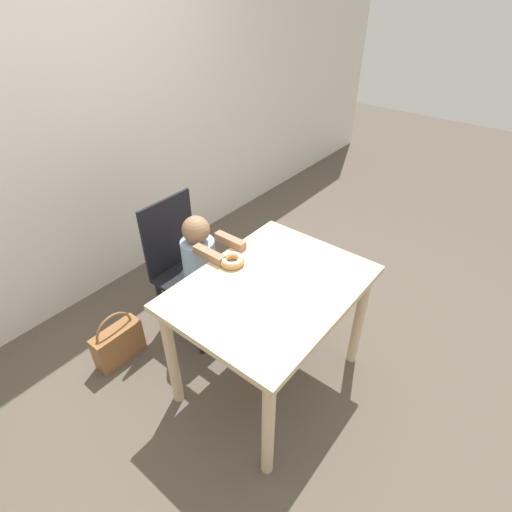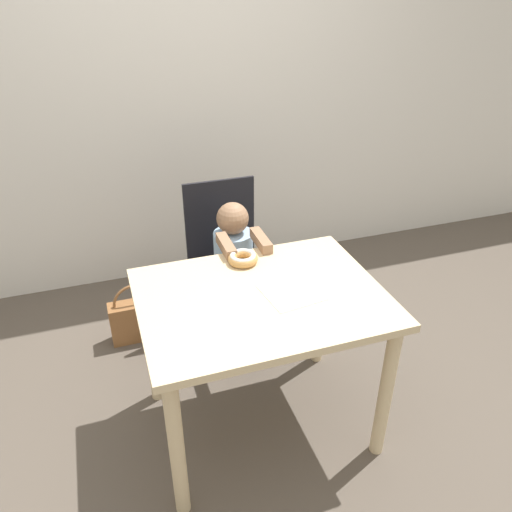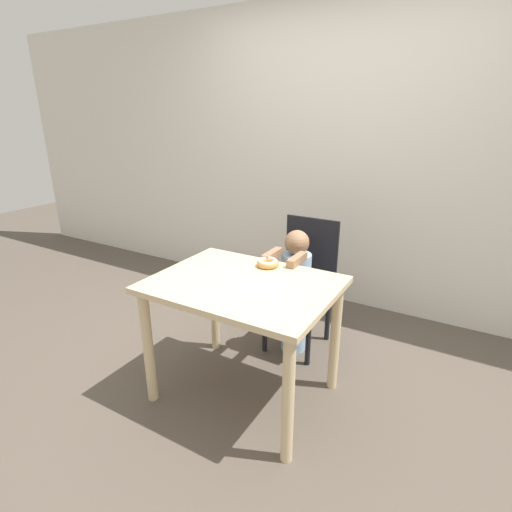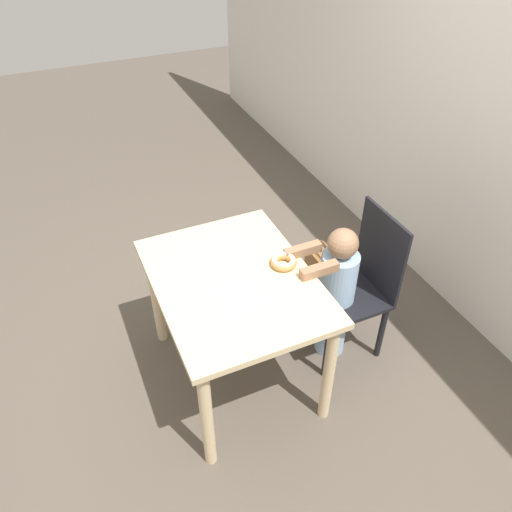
{
  "view_description": "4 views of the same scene",
  "coord_description": "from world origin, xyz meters",
  "px_view_note": "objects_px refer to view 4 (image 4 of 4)",
  "views": [
    {
      "loc": [
        -1.27,
        -0.91,
        2.06
      ],
      "look_at": [
        0.02,
        0.12,
        0.87
      ],
      "focal_mm": 28.0,
      "sensor_mm": 36.0,
      "label": 1
    },
    {
      "loc": [
        -0.57,
        -1.61,
        1.92
      ],
      "look_at": [
        0.02,
        0.12,
        0.87
      ],
      "focal_mm": 35.0,
      "sensor_mm": 36.0,
      "label": 2
    },
    {
      "loc": [
        1.09,
        -1.73,
        1.64
      ],
      "look_at": [
        0.02,
        0.12,
        0.87
      ],
      "focal_mm": 28.0,
      "sensor_mm": 36.0,
      "label": 3
    },
    {
      "loc": [
        1.75,
        -0.66,
        2.4
      ],
      "look_at": [
        0.02,
        0.12,
        0.87
      ],
      "focal_mm": 35.0,
      "sensor_mm": 36.0,
      "label": 4
    }
  ],
  "objects_px": {
    "child_figure": "(335,293)",
    "handbag": "(322,270)",
    "chair": "(356,287)",
    "donut": "(284,261)"
  },
  "relations": [
    {
      "from": "child_figure",
      "to": "donut",
      "type": "relative_size",
      "value": 6.52
    },
    {
      "from": "donut",
      "to": "handbag",
      "type": "bearing_deg",
      "value": 130.24
    },
    {
      "from": "chair",
      "to": "donut",
      "type": "xyz_separation_m",
      "value": [
        -0.05,
        -0.45,
        0.31
      ]
    },
    {
      "from": "donut",
      "to": "chair",
      "type": "bearing_deg",
      "value": 84.07
    },
    {
      "from": "chair",
      "to": "child_figure",
      "type": "xyz_separation_m",
      "value": [
        -0.0,
        -0.14,
        0.0
      ]
    },
    {
      "from": "child_figure",
      "to": "handbag",
      "type": "bearing_deg",
      "value": 154.44
    },
    {
      "from": "child_figure",
      "to": "donut",
      "type": "distance_m",
      "value": 0.44
    },
    {
      "from": "chair",
      "to": "child_figure",
      "type": "distance_m",
      "value": 0.14
    },
    {
      "from": "child_figure",
      "to": "handbag",
      "type": "distance_m",
      "value": 0.67
    },
    {
      "from": "chair",
      "to": "child_figure",
      "type": "relative_size",
      "value": 1.03
    }
  ]
}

